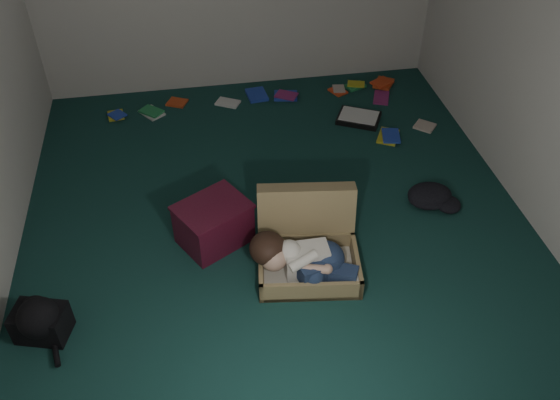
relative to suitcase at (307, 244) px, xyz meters
name	(u,v)px	position (x,y,z in m)	size (l,w,h in m)	color
floor	(277,221)	(-0.15, 0.46, -0.16)	(4.50, 4.50, 0.00)	#143934
wall_front	(375,366)	(-0.15, -1.79, 1.14)	(4.50, 4.50, 0.00)	silver
wall_right	(555,53)	(1.85, 0.46, 1.14)	(4.50, 4.50, 0.00)	silver
suitcase	(307,244)	(0.00, 0.00, 0.00)	(0.81, 0.80, 0.53)	#998254
person	(303,259)	(-0.07, -0.17, 0.04)	(0.77, 0.45, 0.33)	white
maroon_bin	(214,224)	(-0.66, 0.32, 0.02)	(0.65, 0.61, 0.35)	#4A0F21
backpack	(41,322)	(-1.85, -0.36, -0.03)	(0.42, 0.33, 0.25)	black
clothing_pile	(440,200)	(1.20, 0.40, -0.09)	(0.45, 0.36, 0.14)	black
paper_tray	(359,118)	(0.90, 1.78, -0.13)	(0.50, 0.46, 0.06)	black
book_scatter	(291,103)	(0.29, 2.19, -0.15)	(3.19, 1.23, 0.02)	gold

